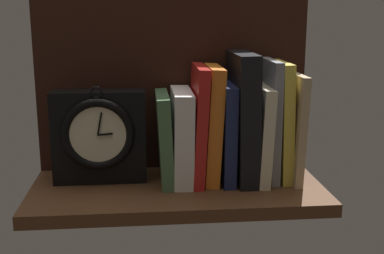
# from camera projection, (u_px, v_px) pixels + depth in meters

# --- Properties ---
(ground_plane) EXTENTS (0.58, 0.27, 0.03)m
(ground_plane) POSITION_uv_depth(u_px,v_px,m) (177.00, 191.00, 1.01)
(ground_plane) COLOR #4C2D19
(back_panel) EXTENTS (0.58, 0.01, 0.38)m
(back_panel) POSITION_uv_depth(u_px,v_px,m) (173.00, 81.00, 1.09)
(back_panel) COLOR black
(back_panel) RESTS_ON ground_plane
(book_green_romantic) EXTENTS (0.03, 0.15, 0.18)m
(book_green_romantic) POSITION_uv_depth(u_px,v_px,m) (165.00, 138.00, 1.02)
(book_green_romantic) COLOR #476B44
(book_green_romantic) RESTS_ON ground_plane
(book_white_catcher) EXTENTS (0.04, 0.15, 0.19)m
(book_white_catcher) POSITION_uv_depth(u_px,v_px,m) (182.00, 136.00, 1.02)
(book_white_catcher) COLOR silver
(book_white_catcher) RESTS_ON ground_plane
(book_red_requiem) EXTENTS (0.03, 0.15, 0.23)m
(book_red_requiem) POSITION_uv_depth(u_px,v_px,m) (198.00, 124.00, 1.02)
(book_red_requiem) COLOR red
(book_red_requiem) RESTS_ON ground_plane
(book_orange_pandolfini) EXTENTS (0.04, 0.14, 0.23)m
(book_orange_pandolfini) POSITION_uv_depth(u_px,v_px,m) (211.00, 124.00, 1.02)
(book_orange_pandolfini) COLOR orange
(book_orange_pandolfini) RESTS_ON ground_plane
(book_navy_bierce) EXTENTS (0.03, 0.15, 0.20)m
(book_navy_bierce) POSITION_uv_depth(u_px,v_px,m) (225.00, 132.00, 1.03)
(book_navy_bierce) COLOR #192147
(book_navy_bierce) RESTS_ON ground_plane
(book_black_skeptic) EXTENTS (0.04, 0.17, 0.26)m
(book_black_skeptic) POSITION_uv_depth(u_px,v_px,m) (243.00, 117.00, 1.03)
(book_black_skeptic) COLOR black
(book_black_skeptic) RESTS_ON ground_plane
(book_cream_twain) EXTENTS (0.03, 0.17, 0.19)m
(book_cream_twain) POSITION_uv_depth(u_px,v_px,m) (259.00, 132.00, 1.04)
(book_cream_twain) COLOR beige
(book_cream_twain) RESTS_ON ground_plane
(book_gray_chess) EXTENTS (0.02, 0.13, 0.24)m
(book_gray_chess) POSITION_uv_depth(u_px,v_px,m) (270.00, 120.00, 1.03)
(book_gray_chess) COLOR gray
(book_gray_chess) RESTS_ON ground_plane
(book_yellow_seinlanguage) EXTENTS (0.03, 0.13, 0.24)m
(book_yellow_seinlanguage) POSITION_uv_depth(u_px,v_px,m) (281.00, 121.00, 1.04)
(book_yellow_seinlanguage) COLOR gold
(book_yellow_seinlanguage) RESTS_ON ground_plane
(book_tan_shortstories) EXTENTS (0.02, 0.17, 0.22)m
(book_tan_shortstories) POSITION_uv_depth(u_px,v_px,m) (291.00, 126.00, 1.04)
(book_tan_shortstories) COLOR tan
(book_tan_shortstories) RESTS_ON ground_plane
(framed_clock) EXTENTS (0.19, 0.07, 0.20)m
(framed_clock) POSITION_uv_depth(u_px,v_px,m) (99.00, 136.00, 1.01)
(framed_clock) COLOR black
(framed_clock) RESTS_ON ground_plane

